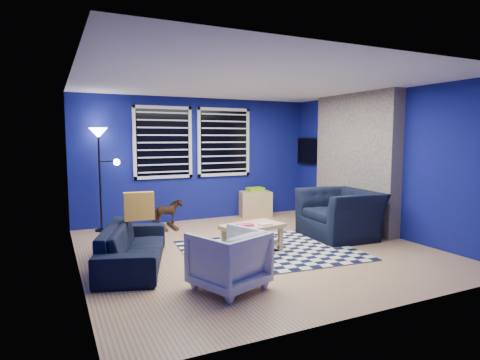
# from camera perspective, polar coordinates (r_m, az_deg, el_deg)

# --- Properties ---
(floor) EXTENTS (5.00, 5.00, 0.00)m
(floor) POSITION_cam_1_polar(r_m,az_deg,el_deg) (6.23, 2.11, -9.74)
(floor) COLOR tan
(floor) RESTS_ON ground
(ceiling) EXTENTS (5.00, 5.00, 0.00)m
(ceiling) POSITION_cam_1_polar(r_m,az_deg,el_deg) (6.05, 2.20, 13.71)
(ceiling) COLOR white
(ceiling) RESTS_ON wall_back
(wall_back) EXTENTS (5.00, 0.00, 5.00)m
(wall_back) POSITION_cam_1_polar(r_m,az_deg,el_deg) (8.30, -5.88, 2.94)
(wall_back) COLOR navy
(wall_back) RESTS_ON floor
(wall_left) EXTENTS (0.00, 5.00, 5.00)m
(wall_left) POSITION_cam_1_polar(r_m,az_deg,el_deg) (5.33, -22.38, 0.83)
(wall_left) COLOR navy
(wall_left) RESTS_ON floor
(wall_right) EXTENTS (0.00, 5.00, 5.00)m
(wall_right) POSITION_cam_1_polar(r_m,az_deg,el_deg) (7.50, 19.35, 2.31)
(wall_right) COLOR navy
(wall_right) RESTS_ON floor
(fireplace) EXTENTS (0.65, 2.00, 2.50)m
(fireplace) POSITION_cam_1_polar(r_m,az_deg,el_deg) (7.77, 16.00, 2.14)
(fireplace) COLOR gray
(fireplace) RESTS_ON floor
(window_left) EXTENTS (1.17, 0.06, 1.42)m
(window_left) POSITION_cam_1_polar(r_m,az_deg,el_deg) (8.03, -10.88, 5.26)
(window_left) COLOR black
(window_left) RESTS_ON wall_back
(window_right) EXTENTS (1.17, 0.06, 1.42)m
(window_right) POSITION_cam_1_polar(r_m,az_deg,el_deg) (8.45, -2.29, 5.40)
(window_right) COLOR black
(window_right) RESTS_ON wall_back
(tv) EXTENTS (0.07, 1.00, 0.58)m
(tv) POSITION_cam_1_polar(r_m,az_deg,el_deg) (8.99, 10.11, 4.07)
(tv) COLOR black
(tv) RESTS_ON wall_right
(rug) EXTENTS (2.66, 2.20, 0.02)m
(rug) POSITION_cam_1_polar(r_m,az_deg,el_deg) (6.13, 4.19, -9.94)
(rug) COLOR black
(rug) RESTS_ON floor
(sofa) EXTENTS (1.98, 1.25, 0.54)m
(sofa) POSITION_cam_1_polar(r_m,az_deg,el_deg) (5.55, -14.90, -9.01)
(sofa) COLOR black
(sofa) RESTS_ON floor
(armchair_big) EXTENTS (1.30, 1.15, 0.80)m
(armchair_big) POSITION_cam_1_polar(r_m,az_deg,el_deg) (7.06, 14.02, -4.70)
(armchair_big) COLOR black
(armchair_big) RESTS_ON floor
(armchair_bent) EXTENTS (0.93, 0.94, 0.67)m
(armchair_bent) POSITION_cam_1_polar(r_m,az_deg,el_deg) (4.57, -1.64, -11.24)
(armchair_bent) COLOR gray
(armchair_bent) RESTS_ON floor
(rocking_horse) EXTENTS (0.37, 0.59, 0.46)m
(rocking_horse) POSITION_cam_1_polar(r_m,az_deg,el_deg) (7.64, -10.31, -4.55)
(rocking_horse) COLOR #482D17
(rocking_horse) RESTS_ON floor
(coffee_table) EXTENTS (0.97, 0.68, 0.44)m
(coffee_table) POSITION_cam_1_polar(r_m,az_deg,el_deg) (5.95, 1.78, -7.43)
(coffee_table) COLOR tan
(coffee_table) RESTS_ON rug
(cabinet) EXTENTS (0.73, 0.57, 0.63)m
(cabinet) POSITION_cam_1_polar(r_m,az_deg,el_deg) (8.65, 2.18, -3.37)
(cabinet) COLOR tan
(cabinet) RESTS_ON floor
(floor_lamp) EXTENTS (0.51, 0.31, 1.87)m
(floor_lamp) POSITION_cam_1_polar(r_m,az_deg,el_deg) (7.60, -19.29, 4.47)
(floor_lamp) COLOR black
(floor_lamp) RESTS_ON floor
(throw_pillow) EXTENTS (0.42, 0.16, 0.39)m
(throw_pillow) POSITION_cam_1_polar(r_m,az_deg,el_deg) (5.80, -14.18, -3.62)
(throw_pillow) COLOR gold
(throw_pillow) RESTS_ON sofa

